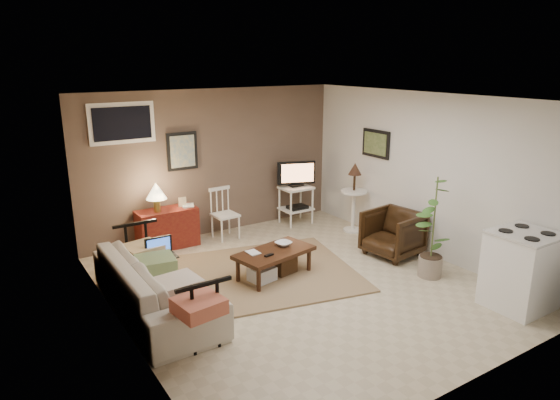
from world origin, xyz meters
TOP-DOWN VIEW (x-y plane):
  - floor at (0.00, 0.00)m, footprint 5.00×5.00m
  - art_back at (-0.55, 2.48)m, footprint 0.50×0.03m
  - art_right at (2.23, 1.05)m, footprint 0.03×0.60m
  - window at (-1.45, 2.48)m, footprint 0.96×0.03m
  - rug at (-0.31, 0.57)m, footprint 2.98×2.59m
  - coffee_table at (-0.16, 0.39)m, footprint 1.16×0.75m
  - sofa at (-1.80, 0.37)m, footprint 0.66×2.25m
  - sofa_pillows at (-1.75, 0.11)m, footprint 0.43×2.14m
  - sofa_end_rails at (-1.67, 0.37)m, footprint 0.60×2.24m
  - laptop at (-1.58, 0.75)m, footprint 0.35×0.25m
  - red_console at (-0.96, 2.25)m, footprint 0.92×0.41m
  - spindle_chair at (-0.01, 2.14)m, footprint 0.40×0.40m
  - tv_stand at (1.40, 2.13)m, footprint 0.65×0.43m
  - side_table at (1.98, 1.26)m, footprint 0.45×0.45m
  - armchair at (1.76, 0.10)m, footprint 0.77×0.81m
  - potted_plant at (1.65, -0.72)m, footprint 0.35×0.35m
  - stove at (1.86, -1.87)m, footprint 0.72×0.67m
  - bowl at (0.06, 0.49)m, footprint 0.22×0.09m
  - book_table at (-0.51, 0.47)m, footprint 0.15×0.02m
  - book_console at (-0.68, 2.27)m, footprint 0.17×0.08m

SIDE VIEW (x-z plane):
  - floor at x=0.00m, z-range 0.00..0.00m
  - rug at x=-0.31m, z-range 0.00..0.02m
  - coffee_table at x=-0.16m, z-range 0.02..0.43m
  - red_console at x=-0.96m, z-range -0.16..0.90m
  - armchair at x=1.76m, z-range 0.00..0.75m
  - sofa_end_rails at x=-1.67m, z-range 0.00..0.76m
  - spindle_chair at x=-0.01m, z-range -0.03..0.81m
  - sofa at x=-1.80m, z-range 0.00..0.88m
  - stove at x=1.86m, z-range 0.00..0.94m
  - book_table at x=-0.51m, z-range 0.38..0.58m
  - bowl at x=0.06m, z-range 0.38..0.60m
  - sofa_pillows at x=-1.75m, z-range 0.46..0.62m
  - laptop at x=-1.58m, z-range 0.45..0.69m
  - tv_stand at x=1.40m, z-range 0.03..1.16m
  - book_console at x=-0.68m, z-range 0.61..0.85m
  - side_table at x=1.98m, z-range 0.14..1.33m
  - potted_plant at x=1.65m, z-range 0.05..1.46m
  - art_back at x=-0.55m, z-range 1.15..1.75m
  - art_right at x=2.23m, z-range 1.29..1.75m
  - window at x=-1.45m, z-range 1.65..2.25m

